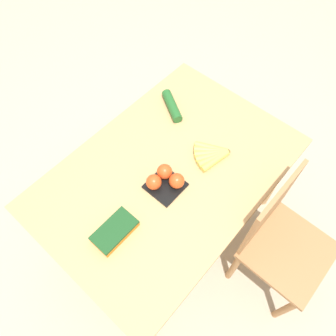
# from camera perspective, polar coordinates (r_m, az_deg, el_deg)

# --- Properties ---
(ground_plane) EXTENTS (12.00, 12.00, 0.00)m
(ground_plane) POSITION_cam_1_polar(r_m,az_deg,el_deg) (2.27, 0.00, -10.00)
(ground_plane) COLOR #B7A88E
(dining_table) EXTENTS (1.29, 0.88, 0.73)m
(dining_table) POSITION_cam_1_polar(r_m,az_deg,el_deg) (1.70, 0.00, -2.24)
(dining_table) COLOR tan
(dining_table) RESTS_ON ground_plane
(chair) EXTENTS (0.42, 0.40, 0.90)m
(chair) POSITION_cam_1_polar(r_m,az_deg,el_deg) (1.83, 18.83, -11.91)
(chair) COLOR #A87547
(chair) RESTS_ON ground_plane
(banana_bunch) EXTENTS (0.18, 0.18, 0.03)m
(banana_bunch) POSITION_cam_1_polar(r_m,az_deg,el_deg) (1.66, 7.74, 2.38)
(banana_bunch) COLOR brown
(banana_bunch) RESTS_ON dining_table
(tomato_pack) EXTENTS (0.16, 0.16, 0.08)m
(tomato_pack) POSITION_cam_1_polar(r_m,az_deg,el_deg) (1.54, -0.51, -2.02)
(tomato_pack) COLOR black
(tomato_pack) RESTS_ON dining_table
(carrot_bag) EXTENTS (0.20, 0.11, 0.04)m
(carrot_bag) POSITION_cam_1_polar(r_m,az_deg,el_deg) (1.47, -9.29, -10.76)
(carrot_bag) COLOR orange
(carrot_bag) RESTS_ON dining_table
(cucumber_near) EXTENTS (0.15, 0.21, 0.05)m
(cucumber_near) POSITION_cam_1_polar(r_m,az_deg,el_deg) (1.83, 0.70, 10.78)
(cucumber_near) COLOR #236028
(cucumber_near) RESTS_ON dining_table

